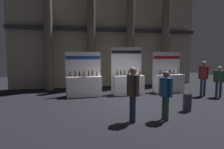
{
  "coord_description": "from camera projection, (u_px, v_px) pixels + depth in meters",
  "views": [
    {
      "loc": [
        -2.94,
        -8.0,
        2.11
      ],
      "look_at": [
        -0.75,
        0.93,
        1.21
      ],
      "focal_mm": 30.68,
      "sensor_mm": 36.0,
      "label": 1
    }
  ],
  "objects": [
    {
      "name": "exhibitor_booth_2",
      "position": [
        169.0,
        82.0,
        11.07
      ],
      "size": [
        1.74,
        0.66,
        2.33
      ],
      "color": "white",
      "rests_on": "ground_plane"
    },
    {
      "name": "ground_plane",
      "position": [
        133.0,
        103.0,
        8.64
      ],
      "size": [
        25.66,
        25.66,
        0.0
      ],
      "primitive_type": "plane",
      "color": "black"
    },
    {
      "name": "trash_bin",
      "position": [
        187.0,
        102.0,
        7.29
      ],
      "size": [
        0.32,
        0.32,
        0.68
      ],
      "color": "#38383D",
      "rests_on": "ground_plane"
    },
    {
      "name": "exhibitor_booth_0",
      "position": [
        84.0,
        85.0,
        9.96
      ],
      "size": [
        1.87,
        0.71,
        2.31
      ],
      "color": "white",
      "rests_on": "ground_plane"
    },
    {
      "name": "visitor_2",
      "position": [
        203.0,
        75.0,
        9.94
      ],
      "size": [
        0.43,
        0.35,
        1.84
      ],
      "rotation": [
        0.0,
        0.0,
        5.75
      ],
      "color": "navy",
      "rests_on": "ground_plane"
    },
    {
      "name": "visitor_1",
      "position": [
        219.0,
        79.0,
        9.67
      ],
      "size": [
        0.43,
        0.44,
        1.58
      ],
      "rotation": [
        0.0,
        0.0,
        5.44
      ],
      "color": "navy",
      "rests_on": "ground_plane"
    },
    {
      "name": "visitor_0",
      "position": [
        166.0,
        91.0,
        6.2
      ],
      "size": [
        0.32,
        0.5,
        1.62
      ],
      "rotation": [
        0.0,
        0.0,
        4.91
      ],
      "color": "#33563D",
      "rests_on": "ground_plane"
    },
    {
      "name": "visitor_4",
      "position": [
        133.0,
        90.0,
        6.0
      ],
      "size": [
        0.31,
        0.5,
        1.76
      ],
      "rotation": [
        0.0,
        0.0,
        1.77
      ],
      "color": "navy",
      "rests_on": "ground_plane"
    },
    {
      "name": "hall_colonnade",
      "position": [
        109.0,
        37.0,
        12.97
      ],
      "size": [
        12.83,
        1.17,
        6.98
      ],
      "color": "tan",
      "rests_on": "ground_plane"
    },
    {
      "name": "exhibitor_booth_1",
      "position": [
        128.0,
        83.0,
        10.44
      ],
      "size": [
        1.75,
        0.66,
        2.59
      ],
      "color": "white",
      "rests_on": "ground_plane"
    }
  ]
}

